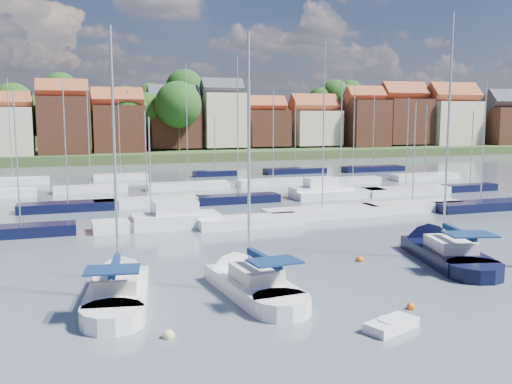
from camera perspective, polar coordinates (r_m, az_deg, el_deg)
name	(u,v)px	position (r m, az deg, el deg)	size (l,w,h in m)	color
ground	(188,193)	(67.66, -6.81, -0.14)	(260.00, 260.00, 0.00)	#4F5E6B
sailboat_left	(120,287)	(30.69, -13.44, -9.25)	(4.59, 11.04, 14.60)	white
sailboat_centre	(244,281)	(30.97, -1.24, -8.88)	(3.75, 10.81, 14.45)	white
sailboat_navy	(436,250)	(39.74, 17.58, -5.52)	(5.89, 12.55, 16.79)	black
tender	(391,325)	(25.91, 13.36, -12.82)	(2.76, 1.99, 0.54)	white
buoy_b	(169,338)	(24.74, -8.73, -14.22)	(0.53, 0.53, 0.53)	beige
buoy_c	(267,316)	(26.86, 1.12, -12.32)	(0.51, 0.51, 0.51)	#D85914
buoy_d	(411,309)	(28.75, 15.22, -11.23)	(0.43, 0.43, 0.43)	#D85914
buoy_e	(360,261)	(36.94, 10.33, -6.83)	(0.50, 0.50, 0.50)	#D85914
marina_field	(214,194)	(63.35, -4.21, -0.25)	(79.62, 41.41, 15.93)	white
far_shore_town	(124,132)	(159.12, -13.09, 5.88)	(212.46, 90.00, 22.27)	#394824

